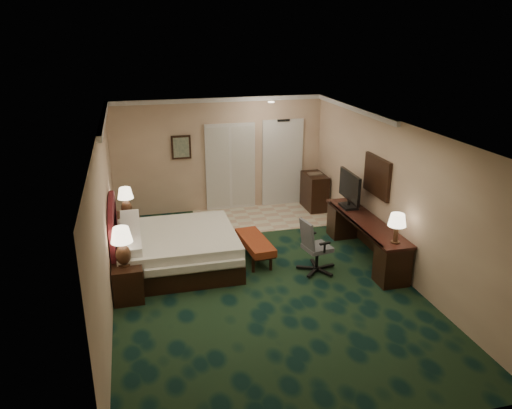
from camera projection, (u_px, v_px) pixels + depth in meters
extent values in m
cube|color=black|center=(259.00, 279.00, 8.84)|extent=(5.00, 7.50, 0.00)
cube|color=white|center=(260.00, 128.00, 7.93)|extent=(5.00, 7.50, 0.00)
cube|color=tan|center=(220.00, 155.00, 11.81)|extent=(5.00, 0.00, 2.70)
cube|color=tan|center=(354.00, 333.00, 4.97)|extent=(5.00, 0.00, 2.70)
cube|color=tan|center=(105.00, 221.00, 7.81)|extent=(0.00, 7.50, 2.70)
cube|color=tan|center=(394.00, 196.00, 8.97)|extent=(0.00, 7.50, 2.70)
cube|color=tan|center=(265.00, 217.00, 11.69)|extent=(3.20, 1.70, 0.01)
cube|color=silver|center=(282.00, 163.00, 12.24)|extent=(1.02, 0.06, 2.18)
cube|color=#BBB5A1|center=(230.00, 167.00, 11.93)|extent=(1.20, 0.06, 2.10)
cube|color=#425A4E|center=(181.00, 147.00, 11.48)|extent=(0.45, 0.06, 0.55)
cube|color=white|center=(377.00, 176.00, 9.44)|extent=(0.05, 0.95, 0.75)
cube|color=silver|center=(178.00, 250.00, 9.20)|extent=(2.13, 1.97, 0.67)
cube|color=black|center=(128.00, 282.00, 8.12)|extent=(0.48, 0.55, 0.60)
cube|color=black|center=(128.00, 230.00, 10.13)|extent=(0.52, 0.59, 0.64)
cube|color=maroon|center=(255.00, 249.00, 9.55)|extent=(0.53, 1.27, 0.42)
cube|color=black|center=(365.00, 239.00, 9.57)|extent=(0.57, 2.64, 0.76)
cube|color=black|center=(350.00, 190.00, 10.00)|extent=(0.11, 0.95, 0.74)
cube|color=black|center=(314.00, 192.00, 12.13)|extent=(0.46, 0.82, 0.87)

